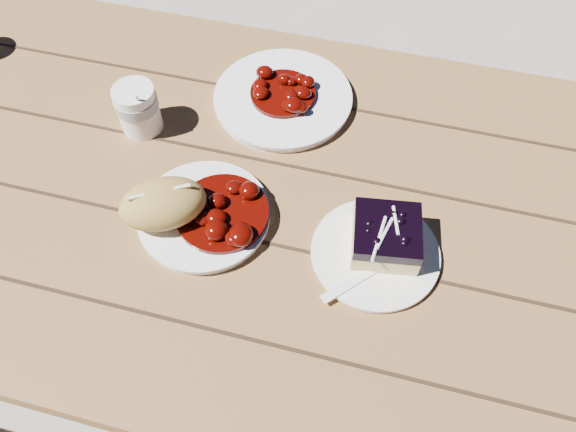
% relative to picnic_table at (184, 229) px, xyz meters
% --- Properties ---
extents(ground, '(60.00, 60.00, 0.00)m').
position_rel_picnic_table_xyz_m(ground, '(0.00, 0.00, -0.59)').
color(ground, gray).
rests_on(ground, ground).
extents(picnic_table, '(2.00, 1.55, 0.75)m').
position_rel_picnic_table_xyz_m(picnic_table, '(0.00, 0.00, 0.00)').
color(picnic_table, brown).
rests_on(picnic_table, ground).
extents(main_plate, '(0.21, 0.21, 0.02)m').
position_rel_picnic_table_xyz_m(main_plate, '(0.09, -0.06, 0.17)').
color(main_plate, white).
rests_on(main_plate, picnic_table).
extents(goulash_stew, '(0.15, 0.15, 0.04)m').
position_rel_picnic_table_xyz_m(goulash_stew, '(0.12, -0.06, 0.20)').
color(goulash_stew, '#450602').
rests_on(goulash_stew, main_plate).
extents(bread_roll, '(0.16, 0.15, 0.07)m').
position_rel_picnic_table_xyz_m(bread_roll, '(0.03, -0.08, 0.21)').
color(bread_roll, '#A98941').
rests_on(bread_roll, main_plate).
extents(dessert_plate, '(0.19, 0.19, 0.01)m').
position_rel_picnic_table_xyz_m(dessert_plate, '(0.37, -0.06, 0.17)').
color(dessert_plate, white).
rests_on(dessert_plate, picnic_table).
extents(blueberry_cake, '(0.11, 0.11, 0.06)m').
position_rel_picnic_table_xyz_m(blueberry_cake, '(0.38, -0.04, 0.20)').
color(blueberry_cake, '#DDC878').
rests_on(blueberry_cake, dessert_plate).
extents(fork_dessert, '(0.13, 0.14, 0.00)m').
position_rel_picnic_table_xyz_m(fork_dessert, '(0.35, -0.11, 0.17)').
color(fork_dessert, white).
rests_on(fork_dessert, dessert_plate).
extents(coffee_cup, '(0.07, 0.07, 0.09)m').
position_rel_picnic_table_xyz_m(coffee_cup, '(-0.09, 0.10, 0.21)').
color(coffee_cup, white).
rests_on(coffee_cup, picnic_table).
extents(second_plate, '(0.25, 0.25, 0.02)m').
position_rel_picnic_table_xyz_m(second_plate, '(0.14, 0.23, 0.17)').
color(second_plate, white).
rests_on(second_plate, picnic_table).
extents(second_stew, '(0.12, 0.12, 0.04)m').
position_rel_picnic_table_xyz_m(second_stew, '(0.14, 0.23, 0.20)').
color(second_stew, '#450602').
rests_on(second_stew, second_plate).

